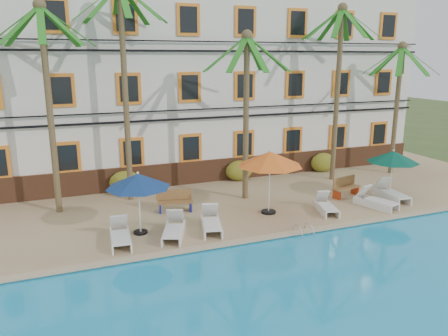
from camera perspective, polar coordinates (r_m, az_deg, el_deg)
name	(u,v)px	position (r m, az deg, el deg)	size (l,w,h in m)	color
ground	(279,232)	(17.58, 7.24, -8.24)	(100.00, 100.00, 0.00)	#384C23
pool_deck	(232,193)	(21.79, 1.02, -3.30)	(30.00, 12.00, 0.25)	tan
swimming_pool	(413,329)	(12.55, 23.41, -18.73)	(26.00, 12.00, 0.20)	#1B95CD
pool_coping	(291,233)	(16.75, 8.74, -8.43)	(30.00, 0.35, 0.06)	tan
hotel_building	(199,81)	(25.49, -3.23, 11.26)	(25.40, 6.44, 10.22)	silver
palm_a	(47,82)	(19.11, -22.12, 10.34)	(4.00, 4.00, 8.65)	brown
palm_b	(124,67)	(19.93, -12.95, 12.79)	(4.00, 4.00, 9.67)	brown
palm_c	(246,93)	(19.70, 2.93, 9.70)	(4.00, 4.00, 7.61)	brown
palm_d	(339,72)	(23.70, 14.73, 12.07)	(4.00, 4.00, 9.08)	brown
palm_e	(398,90)	(26.16, 21.79, 9.41)	(4.00, 4.00, 7.28)	brown
shrub_left	(125,182)	(21.83, -12.82, -1.77)	(1.50, 0.90, 1.10)	#2A5017
shrub_mid	(239,171)	(23.42, 2.00, -0.33)	(1.50, 0.90, 1.10)	#2A5017
shrub_right	(323,162)	(25.89, 12.77, 0.73)	(1.50, 0.90, 1.10)	#2A5017
umbrella_blue	(138,181)	(16.29, -11.16, -1.68)	(2.40, 2.40, 2.40)	black
umbrella_red	(270,159)	(18.15, 6.02, 1.16)	(2.76, 2.76, 2.76)	black
umbrella_green	(393,157)	(21.46, 21.21, 1.37)	(2.36, 2.36, 2.37)	black
lounger_a	(120,235)	(16.15, -13.40, -8.54)	(0.83, 1.96, 0.90)	silver
lounger_b	(174,229)	(16.36, -6.59, -7.91)	(1.34, 2.05, 0.91)	silver
lounger_c	(211,222)	(16.88, -1.68, -7.10)	(1.16, 2.06, 0.92)	silver
lounger_d	(326,206)	(19.27, 13.16, -4.82)	(1.06, 1.85, 0.83)	silver
lounger_e	(375,200)	(20.50, 19.13, -4.02)	(1.23, 2.03, 0.90)	silver
lounger_f	(391,193)	(21.78, 20.94, -3.07)	(0.89, 2.08, 0.96)	silver
bench_left	(175,201)	(18.91, -6.39, -4.26)	(1.56, 0.76, 0.93)	olive
bench_right	(345,187)	(21.57, 15.52, -2.36)	(1.57, 0.82, 0.93)	olive
pool_ladder	(303,233)	(16.91, 10.32, -8.39)	(0.54, 0.74, 0.74)	silver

